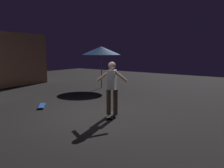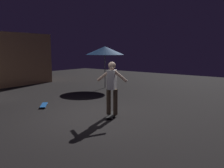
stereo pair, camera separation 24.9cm
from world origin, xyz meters
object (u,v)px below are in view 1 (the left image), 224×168
skateboard_spare (42,106)px  patio_umbrella (101,51)px  skater (112,84)px  skateboard_ridden (112,115)px

skateboard_spare → patio_umbrella: bearing=11.3°
skater → skateboard_ridden: bearing=-116.6°
skateboard_spare → skater: bearing=-79.1°
patio_umbrella → skateboard_spare: bearing=-168.7°
skateboard_spare → skater: size_ratio=0.42×
skateboard_ridden → skateboard_spare: same height
patio_umbrella → skateboard_spare: patio_umbrella is taller
patio_umbrella → skateboard_ridden: patio_umbrella is taller
patio_umbrella → skateboard_ridden: (-4.18, -3.77, -2.02)m
skateboard_ridden → skater: (0.00, 0.00, 0.98)m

